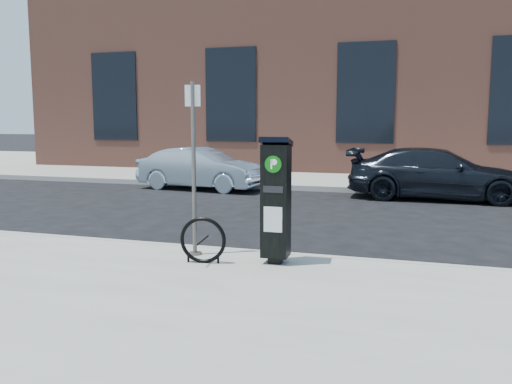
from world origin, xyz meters
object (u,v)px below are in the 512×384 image
at_px(parking_kiosk, 276,199).
at_px(sign_pole, 194,170).
at_px(bike_rack, 203,240).
at_px(car_silver, 201,169).
at_px(car_dark, 437,174).

height_order(parking_kiosk, sign_pole, sign_pole).
bearing_deg(bike_rack, car_silver, 105.28).
bearing_deg(car_dark, car_silver, 90.54).
bearing_deg(bike_rack, parking_kiosk, 10.00).
xyz_separation_m(sign_pole, bike_rack, (0.29, -0.39, -0.90)).
relative_size(parking_kiosk, sign_pole, 0.70).
xyz_separation_m(bike_rack, car_dark, (3.10, 8.27, 0.21)).
bearing_deg(bike_rack, car_dark, 61.32).
bearing_deg(car_dark, parking_kiosk, 165.26).
bearing_deg(car_silver, bike_rack, -149.98).
xyz_separation_m(sign_pole, car_dark, (3.40, 7.88, -0.69)).
distance_m(car_silver, car_dark, 6.68).
xyz_separation_m(parking_kiosk, car_dark, (2.18, 7.97, -0.35)).
relative_size(sign_pole, car_dark, 0.53).
relative_size(car_silver, car_dark, 0.83).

